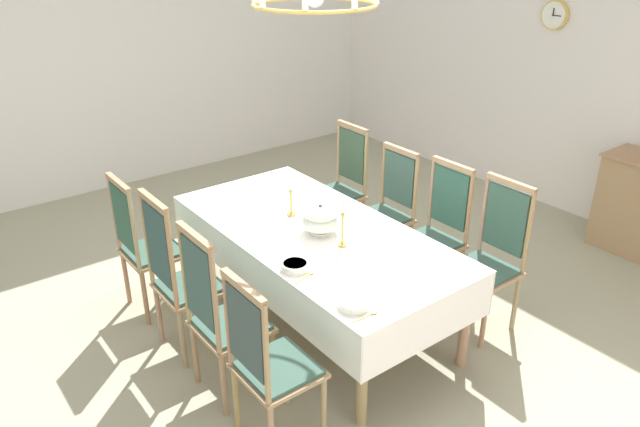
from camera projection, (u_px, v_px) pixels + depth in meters
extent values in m
cube|color=#9B9A7F|center=(314.00, 319.00, 4.73)|extent=(7.05, 6.61, 0.04)
cube|color=silver|center=(587.00, 68.00, 5.91)|extent=(7.05, 0.08, 3.00)
cube|color=silver|center=(118.00, 52.00, 6.63)|extent=(0.08, 6.61, 3.00)
cylinder|color=#94765D|center=(196.00, 241.00, 5.08)|extent=(0.07, 0.07, 0.73)
cylinder|color=#937E51|center=(362.00, 376.00, 3.56)|extent=(0.07, 0.07, 0.73)
cylinder|color=#A47658|center=(286.00, 213.00, 5.59)|extent=(0.07, 0.07, 0.73)
cylinder|color=#9F735A|center=(466.00, 321.00, 4.06)|extent=(0.07, 0.07, 0.73)
cube|color=#9A7659|center=(316.00, 238.00, 4.43)|extent=(2.21, 0.99, 0.08)
cube|color=#9A7955|center=(316.00, 232.00, 4.41)|extent=(2.33, 1.11, 0.03)
cube|color=white|center=(316.00, 230.00, 4.40)|extent=(2.35, 1.13, 0.00)
cube|color=white|center=(251.00, 274.00, 4.17)|extent=(2.35, 0.00, 0.33)
cube|color=white|center=(372.00, 229.00, 4.78)|extent=(2.35, 0.00, 0.33)
cube|color=white|center=(236.00, 199.00, 5.31)|extent=(0.00, 1.13, 0.33)
cube|color=white|center=(432.00, 324.00, 3.64)|extent=(0.00, 1.13, 0.33)
cylinder|color=#917D56|center=(168.00, 263.00, 5.01)|extent=(0.04, 0.04, 0.47)
cylinder|color=#92784C|center=(189.00, 283.00, 4.73)|extent=(0.04, 0.04, 0.47)
cylinder|color=#9F7152|center=(126.00, 277.00, 4.81)|extent=(0.04, 0.04, 0.47)
cylinder|color=#97704D|center=(145.00, 298.00, 4.54)|extent=(0.04, 0.04, 0.47)
cube|color=#9A7955|center=(154.00, 253.00, 4.67)|extent=(0.44, 0.42, 0.03)
cube|color=#314E42|center=(153.00, 250.00, 4.65)|extent=(0.40, 0.38, 0.02)
cylinder|color=#99785F|center=(114.00, 213.00, 4.56)|extent=(0.03, 0.03, 0.62)
cylinder|color=#91835E|center=(134.00, 232.00, 4.28)|extent=(0.03, 0.03, 0.62)
cube|color=#2A513E|center=(123.00, 218.00, 4.41)|extent=(0.34, 0.02, 0.47)
cube|color=#9A7955|center=(118.00, 183.00, 4.29)|extent=(0.40, 0.04, 0.04)
cylinder|color=#9E7C5C|center=(333.00, 232.00, 5.52)|extent=(0.04, 0.04, 0.47)
cylinder|color=#937251|center=(308.00, 218.00, 5.79)|extent=(0.04, 0.04, 0.47)
cylinder|color=#9E6F52|center=(363.00, 221.00, 5.72)|extent=(0.04, 0.04, 0.47)
cylinder|color=#9D8157|center=(337.00, 208.00, 5.99)|extent=(0.04, 0.04, 0.47)
cube|color=#9A7955|center=(335.00, 196.00, 5.65)|extent=(0.44, 0.42, 0.03)
cube|color=#314E42|center=(335.00, 193.00, 5.64)|extent=(0.40, 0.38, 0.02)
cylinder|color=#928054|center=(366.00, 165.00, 5.47)|extent=(0.03, 0.03, 0.62)
cylinder|color=#A0825C|center=(339.00, 153.00, 5.75)|extent=(0.03, 0.03, 0.62)
cube|color=#37503B|center=(352.00, 156.00, 5.60)|extent=(0.34, 0.02, 0.47)
cube|color=#9A7955|center=(353.00, 127.00, 5.48)|extent=(0.40, 0.04, 0.04)
cylinder|color=#A2714E|center=(204.00, 297.00, 4.55)|extent=(0.04, 0.04, 0.47)
cylinder|color=#957F5F|center=(229.00, 320.00, 4.28)|extent=(0.04, 0.04, 0.47)
cylinder|color=#9D775B|center=(159.00, 314.00, 4.36)|extent=(0.04, 0.04, 0.47)
cylinder|color=#94835E|center=(182.00, 339.00, 4.08)|extent=(0.04, 0.04, 0.47)
cube|color=#9A7955|center=(191.00, 288.00, 4.21)|extent=(0.44, 0.42, 0.03)
cube|color=#314E42|center=(190.00, 285.00, 4.20)|extent=(0.40, 0.38, 0.02)
cylinder|color=#9E7B4D|center=(147.00, 239.00, 4.09)|extent=(0.03, 0.03, 0.70)
cylinder|color=#A2794F|center=(172.00, 262.00, 3.81)|extent=(0.03, 0.03, 0.70)
cube|color=#2B4744|center=(158.00, 245.00, 3.94)|extent=(0.34, 0.02, 0.53)
cube|color=#9A7955|center=(153.00, 201.00, 3.80)|extent=(0.40, 0.04, 0.04)
cylinder|color=#967C50|center=(379.00, 259.00, 5.07)|extent=(0.04, 0.04, 0.47)
cylinder|color=#987B4F|center=(350.00, 242.00, 5.34)|extent=(0.04, 0.04, 0.47)
cylinder|color=#927F5C|center=(410.00, 247.00, 5.27)|extent=(0.04, 0.04, 0.47)
cylinder|color=#A27151|center=(380.00, 231.00, 5.54)|extent=(0.04, 0.04, 0.47)
cube|color=#9A7955|center=(381.00, 219.00, 5.20)|extent=(0.44, 0.42, 0.03)
cube|color=#314E42|center=(381.00, 217.00, 5.19)|extent=(0.40, 0.38, 0.02)
cylinder|color=#A18056|center=(416.00, 189.00, 5.03)|extent=(0.03, 0.03, 0.57)
cylinder|color=#92744D|center=(384.00, 175.00, 5.31)|extent=(0.03, 0.03, 0.57)
cube|color=#345147|center=(399.00, 179.00, 5.16)|extent=(0.34, 0.02, 0.44)
cube|color=#9A7955|center=(401.00, 150.00, 5.05)|extent=(0.40, 0.04, 0.04)
cylinder|color=#9B7B5C|center=(243.00, 333.00, 4.15)|extent=(0.04, 0.04, 0.47)
cylinder|color=#9E7C4E|center=(273.00, 362.00, 3.88)|extent=(0.04, 0.04, 0.47)
cylinder|color=#927050|center=(195.00, 353.00, 3.95)|extent=(0.04, 0.04, 0.47)
cylinder|color=#987858|center=(224.00, 385.00, 3.68)|extent=(0.04, 0.04, 0.47)
cube|color=#9A7955|center=(231.00, 326.00, 3.81)|extent=(0.44, 0.42, 0.03)
cube|color=#314E42|center=(231.00, 323.00, 3.80)|extent=(0.40, 0.38, 0.02)
cylinder|color=#A0824D|center=(185.00, 274.00, 3.69)|extent=(0.03, 0.03, 0.69)
cylinder|color=#9B7C57|center=(215.00, 303.00, 3.41)|extent=(0.03, 0.03, 0.69)
cube|color=#344F49|center=(199.00, 283.00, 3.54)|extent=(0.34, 0.02, 0.52)
cube|color=#9A7955|center=(194.00, 236.00, 3.40)|extent=(0.40, 0.04, 0.04)
cylinder|color=#93705E|center=(429.00, 288.00, 4.66)|extent=(0.04, 0.04, 0.47)
cylinder|color=#9F715D|center=(395.00, 268.00, 4.94)|extent=(0.04, 0.04, 0.47)
cylinder|color=#917B52|center=(460.00, 273.00, 4.86)|extent=(0.04, 0.04, 0.47)
cylinder|color=#A47758|center=(426.00, 255.00, 5.13)|extent=(0.04, 0.04, 0.47)
cube|color=#9A7955|center=(430.00, 244.00, 4.79)|extent=(0.44, 0.42, 0.03)
cube|color=#314E42|center=(430.00, 241.00, 4.78)|extent=(0.40, 0.38, 0.02)
cylinder|color=#96704B|center=(469.00, 210.00, 4.62)|extent=(0.03, 0.03, 0.61)
cylinder|color=#9B785C|center=(431.00, 194.00, 4.90)|extent=(0.03, 0.03, 0.61)
cube|color=#2C5345|center=(450.00, 198.00, 4.75)|extent=(0.34, 0.02, 0.46)
cube|color=#9A7955|center=(453.00, 165.00, 4.63)|extent=(0.40, 0.04, 0.04)
cylinder|color=#947F50|center=(286.00, 374.00, 3.77)|extent=(0.04, 0.04, 0.47)
cylinder|color=#95805A|center=(324.00, 409.00, 3.50)|extent=(0.04, 0.04, 0.47)
cylinder|color=#99814C|center=(236.00, 399.00, 3.57)|extent=(0.04, 0.04, 0.47)
cube|color=#9A7955|center=(278.00, 371.00, 3.43)|extent=(0.44, 0.42, 0.03)
cube|color=#314E42|center=(278.00, 367.00, 3.42)|extent=(0.40, 0.38, 0.02)
cylinder|color=#9D704F|center=(228.00, 320.00, 3.33)|extent=(0.03, 0.03, 0.62)
cylinder|color=#9B7E54|center=(266.00, 356.00, 3.05)|extent=(0.03, 0.03, 0.62)
cube|color=#374846|center=(246.00, 332.00, 3.18)|extent=(0.34, 0.02, 0.47)
cube|color=#9A7955|center=(243.00, 287.00, 3.06)|extent=(0.40, 0.04, 0.04)
cylinder|color=#A27656|center=(484.00, 320.00, 4.28)|extent=(0.04, 0.04, 0.47)
cylinder|color=#9B7950|center=(444.00, 297.00, 4.56)|extent=(0.04, 0.04, 0.47)
cylinder|color=#927E5A|center=(515.00, 303.00, 4.48)|extent=(0.04, 0.04, 0.47)
cylinder|color=#A2835B|center=(475.00, 281.00, 4.75)|extent=(0.04, 0.04, 0.47)
cube|color=#9A7955|center=(483.00, 271.00, 4.41)|extent=(0.44, 0.42, 0.03)
cube|color=#314E42|center=(483.00, 268.00, 4.40)|extent=(0.40, 0.38, 0.02)
cylinder|color=#99774D|center=(528.00, 234.00, 4.24)|extent=(0.03, 0.03, 0.64)
cylinder|color=#98735F|center=(484.00, 214.00, 4.52)|extent=(0.03, 0.03, 0.64)
cube|color=#2F4F42|center=(506.00, 220.00, 4.36)|extent=(0.34, 0.02, 0.48)
cube|color=#9A7955|center=(511.00, 183.00, 4.24)|extent=(0.40, 0.04, 0.04)
cylinder|color=white|center=(320.00, 231.00, 4.36)|extent=(0.15, 0.15, 0.02)
ellipsoid|color=white|center=(320.00, 222.00, 4.32)|extent=(0.28, 0.28, 0.13)
ellipsoid|color=silver|center=(320.00, 213.00, 4.29)|extent=(0.25, 0.25, 0.10)
sphere|color=#4B6E4C|center=(320.00, 206.00, 4.27)|extent=(0.03, 0.03, 0.03)
cylinder|color=gold|center=(291.00, 214.00, 4.62)|extent=(0.07, 0.07, 0.02)
cylinder|color=gold|center=(291.00, 202.00, 4.58)|extent=(0.02, 0.02, 0.18)
cone|color=gold|center=(291.00, 190.00, 4.53)|extent=(0.04, 0.04, 0.02)
cylinder|color=silver|center=(291.00, 183.00, 4.51)|extent=(0.02, 0.02, 0.10)
cylinder|color=gold|center=(342.00, 244.00, 4.18)|extent=(0.07, 0.07, 0.02)
cylinder|color=gold|center=(343.00, 229.00, 4.13)|extent=(0.02, 0.02, 0.22)
cone|color=gold|center=(343.00, 213.00, 4.08)|extent=(0.04, 0.04, 0.02)
cylinder|color=silver|center=(343.00, 205.00, 4.05)|extent=(0.02, 0.02, 0.10)
cylinder|color=white|center=(353.00, 303.00, 3.50)|extent=(0.18, 0.18, 0.04)
cylinder|color=silver|center=(353.00, 302.00, 3.50)|extent=(0.15, 0.15, 0.03)
torus|color=#4B6E4C|center=(353.00, 301.00, 3.49)|extent=(0.18, 0.18, 0.01)
cylinder|color=white|center=(295.00, 266.00, 3.89)|extent=(0.19, 0.19, 0.05)
cylinder|color=white|center=(295.00, 265.00, 3.88)|extent=(0.15, 0.15, 0.03)
torus|color=#4B6E4C|center=(295.00, 263.00, 3.88)|extent=(0.18, 0.18, 0.01)
cube|color=gold|center=(363.00, 318.00, 3.40)|extent=(0.01, 0.14, 0.00)
ellipsoid|color=gold|center=(374.00, 313.00, 3.45)|extent=(0.03, 0.05, 0.01)
cube|color=gold|center=(303.00, 279.00, 3.78)|extent=(0.05, 0.14, 0.00)
ellipsoid|color=gold|center=(311.00, 273.00, 3.84)|extent=(0.03, 0.05, 0.01)
cylinder|color=#D1B251|center=(555.00, 15.00, 5.96)|extent=(0.28, 0.05, 0.28)
cylinder|color=white|center=(553.00, 15.00, 5.94)|extent=(0.25, 0.01, 0.25)
cube|color=black|center=(554.00, 12.00, 5.92)|extent=(0.01, 0.00, 0.07)
cube|color=black|center=(556.00, 16.00, 5.91)|extent=(0.10, 0.00, 0.01)
torus|color=gold|center=(315.00, 5.00, 3.73)|extent=(0.78, 0.78, 0.02)
cylinder|color=silver|center=(355.00, 3.00, 3.44)|extent=(0.04, 0.04, 0.06)
cylinder|color=silver|center=(262.00, 2.00, 3.51)|extent=(0.04, 0.04, 0.06)
cylinder|color=silver|center=(305.00, 5.00, 3.38)|extent=(0.04, 0.04, 0.06)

